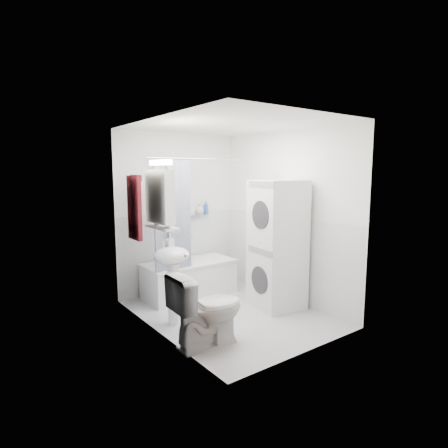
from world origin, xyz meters
TOP-DOWN VIEW (x-y plane):
  - floor at (0.00, 0.00)m, footprint 2.60×2.60m
  - room_walls at (0.00, 0.00)m, footprint 2.60×2.60m
  - wainscot at (0.00, 0.29)m, footprint 1.98×2.58m
  - door at (-0.95, -0.55)m, footprint 0.05×2.00m
  - bathtub at (-0.05, 0.92)m, footprint 1.34×0.64m
  - tub_spout at (0.15, 1.25)m, footprint 0.04×0.12m
  - curtain_rod at (-0.05, 0.66)m, footprint 1.52×0.02m
  - shower_curtain at (-0.43, 0.66)m, footprint 0.55×0.02m
  - sink at (-0.75, 0.13)m, footprint 0.44×0.37m
  - medicine_cabinet at (-0.90, 0.10)m, footprint 0.13×0.50m
  - shelf at (-0.89, 0.10)m, footprint 0.18×0.54m
  - shower_caddy at (0.20, 1.24)m, footprint 0.22×0.06m
  - towel at (-0.94, 0.75)m, footprint 0.07×0.34m
  - washer_dryer at (0.68, -0.17)m, footprint 0.69×0.68m
  - toilet at (-0.72, -0.57)m, footprint 0.82×0.48m
  - soap_pump at (-0.71, 0.25)m, footprint 0.08×0.17m
  - shelf_bottle at (-0.89, -0.05)m, footprint 0.07×0.18m
  - shelf_cup at (-0.89, 0.22)m, footprint 0.10×0.09m
  - shampoo_a at (0.35, 1.24)m, footprint 0.13×0.17m
  - shampoo_b at (0.47, 1.24)m, footprint 0.08×0.21m

SIDE VIEW (x-z plane):
  - floor at x=0.00m, z-range 0.00..0.00m
  - bathtub at x=-0.05m, z-range 0.02..0.54m
  - toilet at x=-0.72m, z-range 0.00..0.78m
  - wainscot at x=0.00m, z-range -0.69..1.89m
  - sink at x=-0.75m, z-range 0.18..1.22m
  - tub_spout at x=0.15m, z-range 0.82..0.85m
  - washer_dryer at x=0.68m, z-range 0.00..1.72m
  - soap_pump at x=-0.71m, z-range 0.91..0.99m
  - door at x=-0.95m, z-range 0.00..2.00m
  - shower_caddy at x=0.20m, z-range 1.14..1.16m
  - shelf at x=-0.89m, z-range 1.19..1.21m
  - shampoo_b at x=0.47m, z-range 1.16..1.24m
  - shampoo_a at x=0.35m, z-range 1.16..1.29m
  - shelf_bottle at x=-0.89m, z-range 1.21..1.28m
  - shower_curtain at x=-0.43m, z-range 0.52..1.98m
  - shelf_cup at x=-0.89m, z-range 1.21..1.31m
  - towel at x=-0.94m, z-range 0.98..1.81m
  - room_walls at x=0.00m, z-range 0.19..2.79m
  - medicine_cabinet at x=-0.90m, z-range 1.21..1.92m
  - curtain_rod at x=-0.05m, z-range 1.99..2.01m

